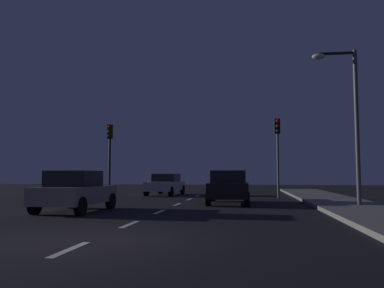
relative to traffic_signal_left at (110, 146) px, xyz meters
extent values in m
plane|color=black|center=(5.38, -8.92, -3.21)|extent=(80.00, 80.00, 0.00)
cube|color=gray|center=(12.88, -8.92, -3.14)|extent=(3.00, 40.00, 0.15)
cube|color=silver|center=(5.38, -17.12, -3.21)|extent=(0.16, 1.60, 0.01)
cube|color=silver|center=(5.38, -13.32, -3.21)|extent=(0.16, 1.60, 0.01)
cube|color=silver|center=(5.38, -9.52, -3.21)|extent=(0.16, 1.60, 0.01)
cube|color=silver|center=(5.38, -5.72, -3.21)|extent=(0.16, 1.60, 0.01)
cube|color=silver|center=(5.38, -1.92, -3.21)|extent=(0.16, 1.60, 0.01)
cube|color=silver|center=(5.38, 1.88, -3.21)|extent=(0.16, 1.60, 0.01)
cylinder|color=black|center=(0.00, 0.02, -0.93)|extent=(0.14, 0.14, 4.56)
cube|color=#382D0C|center=(0.00, 0.02, 0.90)|extent=(0.32, 0.24, 0.90)
sphere|color=red|center=(0.00, -0.14, 1.20)|extent=(0.20, 0.20, 0.20)
sphere|color=#3F2D0C|center=(0.00, -0.14, 0.90)|extent=(0.20, 0.20, 0.20)
sphere|color=#0C3319|center=(0.00, -0.14, 0.60)|extent=(0.20, 0.20, 0.20)
cylinder|color=#4C4C51|center=(10.43, 0.02, -0.85)|extent=(0.14, 0.14, 4.73)
cube|color=black|center=(10.43, 0.02, 1.06)|extent=(0.32, 0.24, 0.90)
sphere|color=red|center=(10.43, -0.14, 1.36)|extent=(0.20, 0.20, 0.20)
sphere|color=#3F2D0C|center=(10.43, -0.14, 1.06)|extent=(0.20, 0.20, 0.20)
sphere|color=#0C3319|center=(10.43, -0.14, 0.76)|extent=(0.20, 0.20, 0.20)
cube|color=black|center=(7.73, -4.98, -2.54)|extent=(1.90, 4.40, 0.69)
cube|color=black|center=(7.74, -5.20, -1.92)|extent=(1.63, 2.00, 0.56)
cylinder|color=black|center=(6.86, -3.36, -2.89)|extent=(0.23, 0.64, 0.64)
cylinder|color=black|center=(8.55, -3.33, -2.89)|extent=(0.23, 0.64, 0.64)
cylinder|color=black|center=(6.92, -6.63, -2.89)|extent=(0.23, 0.64, 0.64)
cylinder|color=black|center=(8.61, -6.60, -2.89)|extent=(0.23, 0.64, 0.64)
cube|color=gray|center=(2.24, -9.89, -2.58)|extent=(1.93, 3.92, 0.63)
cube|color=black|center=(2.24, -10.08, -1.97)|extent=(1.64, 1.79, 0.58)
cylinder|color=black|center=(1.44, -8.48, -2.89)|extent=(0.24, 0.65, 0.64)
cylinder|color=black|center=(3.13, -8.54, -2.89)|extent=(0.24, 0.65, 0.64)
cylinder|color=black|center=(1.36, -11.24, -2.89)|extent=(0.24, 0.65, 0.64)
cylinder|color=black|center=(3.04, -11.30, -2.89)|extent=(0.24, 0.65, 0.64)
cube|color=silver|center=(3.10, 2.44, -2.60)|extent=(2.05, 4.39, 0.59)
cube|color=black|center=(3.12, 2.66, -2.04)|extent=(1.67, 2.03, 0.53)
cylinder|color=black|center=(3.80, 0.80, -2.89)|extent=(0.27, 0.65, 0.64)
cylinder|color=black|center=(2.18, 0.92, -2.89)|extent=(0.27, 0.65, 0.64)
cylinder|color=black|center=(4.02, 3.96, -2.89)|extent=(0.27, 0.65, 0.64)
cylinder|color=black|center=(2.40, 4.08, -2.89)|extent=(0.27, 0.65, 0.64)
cylinder|color=#4C4C51|center=(13.18, -6.94, 0.10)|extent=(0.18, 0.18, 6.62)
cube|color=black|center=(12.44, -6.94, 3.31)|extent=(1.48, 0.10, 0.10)
ellipsoid|color=silver|center=(11.70, -6.94, 3.21)|extent=(0.56, 0.36, 0.24)
camera|label=1|loc=(8.67, -24.28, -1.82)|focal=37.46mm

